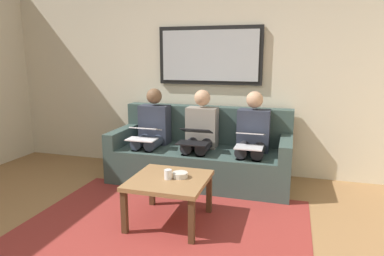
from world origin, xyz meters
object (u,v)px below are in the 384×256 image
object	(u,v)px
laptop_black	(195,136)
person_right	(152,130)
bowl	(180,175)
person_middle	(200,134)
couch	(201,155)
laptop_silver	(250,140)
coffee_table	(169,184)
person_left	(252,137)
framed_mirror	(210,56)
cup	(168,174)
laptop_white	(144,133)

from	to	relation	value
laptop_black	person_right	xyz separation A→B (m)	(0.64, -0.23, -0.02)
bowl	person_middle	size ratio (longest dim) A/B	0.12
couch	laptop_silver	size ratio (longest dim) A/B	5.84
coffee_table	laptop_silver	size ratio (longest dim) A/B	1.85
bowl	person_left	bearing A→B (deg)	-115.82
framed_mirror	person_left	bearing A→B (deg)	144.48
framed_mirror	coffee_table	size ratio (longest dim) A/B	1.97
couch	laptop_silver	distance (m)	0.78
couch	coffee_table	size ratio (longest dim) A/B	3.16
framed_mirror	person_middle	distance (m)	1.05
bowl	framed_mirror	bearing A→B (deg)	-86.08
cup	laptop_white	size ratio (longest dim) A/B	0.25
cup	person_middle	bearing A→B (deg)	-89.36
laptop_silver	person_right	distance (m)	1.30
couch	coffee_table	bearing A→B (deg)	90.72
couch	laptop_white	bearing A→B (deg)	26.31
cup	person_right	size ratio (longest dim) A/B	0.08
person_right	person_middle	bearing A→B (deg)	180.00
framed_mirror	cup	bearing A→B (deg)	90.46
couch	person_left	distance (m)	0.71
person_middle	laptop_black	xyz separation A→B (m)	(0.00, 0.23, 0.02)
cup	person_left	size ratio (longest dim) A/B	0.08
couch	person_middle	distance (m)	0.31
person_left	laptop_silver	world-z (taller)	person_left
cup	person_left	world-z (taller)	person_left
framed_mirror	laptop_silver	bearing A→B (deg)	132.59
cup	laptop_white	world-z (taller)	laptop_white
couch	laptop_black	distance (m)	0.44
cup	bowl	xyz separation A→B (m)	(-0.09, -0.07, -0.02)
coffee_table	laptop_silver	bearing A→B (deg)	-124.48
laptop_black	person_right	size ratio (longest dim) A/B	0.33
bowl	laptop_silver	bearing A→B (deg)	-121.72
person_left	laptop_black	xyz separation A→B (m)	(0.64, 0.23, 0.02)
person_middle	laptop_white	distance (m)	0.69
coffee_table	person_right	bearing A→B (deg)	-60.30
person_left	person_middle	world-z (taller)	same
laptop_black	person_middle	bearing A→B (deg)	-90.00
framed_mirror	person_right	distance (m)	1.23
cup	laptop_black	xyz separation A→B (m)	(0.01, -0.94, 0.15)
couch	coffee_table	distance (m)	1.22
couch	framed_mirror	size ratio (longest dim) A/B	1.60
framed_mirror	person_left	xyz separation A→B (m)	(-0.64, 0.46, -0.94)
coffee_table	bowl	world-z (taller)	bowl
laptop_white	coffee_table	bearing A→B (deg)	126.02
coffee_table	laptop_white	bearing A→B (deg)	-53.98
coffee_table	person_middle	bearing A→B (deg)	-89.24
person_middle	laptop_white	size ratio (longest dim) A/B	3.23
coffee_table	person_middle	world-z (taller)	person_middle
person_middle	person_right	size ratio (longest dim) A/B	1.00
couch	cup	world-z (taller)	couch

